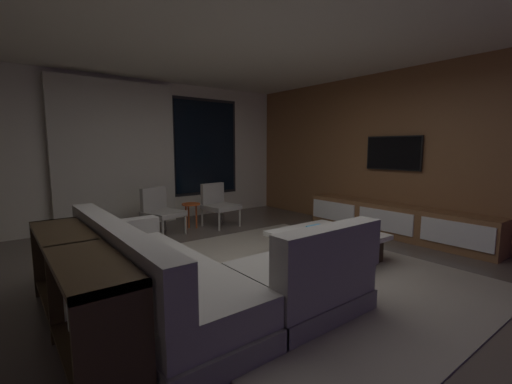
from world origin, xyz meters
TOP-DOWN VIEW (x-y plane):
  - floor at (0.00, 0.00)m, footprint 9.20×9.20m
  - back_wall_with_window at (-0.06, 3.62)m, footprint 6.60×0.30m
  - media_wall at (3.06, 0.00)m, footprint 0.12×7.80m
  - ceiling at (0.00, 0.00)m, footprint 8.20×8.20m
  - area_rug at (0.35, -0.10)m, footprint 3.20×3.80m
  - sectional_couch at (-0.97, -0.18)m, footprint 1.98×2.50m
  - coffee_table at (0.99, -0.04)m, footprint 1.16×1.16m
  - book_stack_on_coffee_table at (0.80, -0.05)m, footprint 0.30×0.20m
  - accent_chair_near_window at (0.92, 2.49)m, footprint 0.60×0.62m
  - accent_chair_by_curtain at (-0.17, 2.53)m, footprint 0.69×0.70m
  - side_stool at (0.40, 2.56)m, footprint 0.32×0.32m
  - media_console at (2.77, 0.05)m, footprint 0.46×3.10m
  - mounted_tv at (2.95, 0.25)m, footprint 0.05×0.96m
  - console_table_behind_couch at (-1.88, -0.05)m, footprint 0.40×2.10m

SIDE VIEW (x-z plane):
  - floor at x=0.00m, z-range 0.00..0.00m
  - area_rug at x=0.35m, z-range 0.00..0.01m
  - coffee_table at x=0.99m, z-range 0.01..0.37m
  - media_console at x=2.77m, z-range -0.01..0.51m
  - sectional_couch at x=-0.97m, z-range -0.12..0.70m
  - side_stool at x=0.40m, z-range 0.14..0.60m
  - console_table_behind_couch at x=-1.88m, z-range 0.05..0.79m
  - book_stack_on_coffee_table at x=0.80m, z-range 0.36..0.48m
  - accent_chair_near_window at x=0.92m, z-range 0.04..0.82m
  - accent_chair_by_curtain at x=-0.17m, z-range 0.04..0.82m
  - back_wall_with_window at x=-0.06m, z-range -0.01..2.69m
  - media_wall at x=3.06m, z-range 0.00..2.70m
  - mounted_tv at x=2.95m, z-range 1.07..1.63m
  - ceiling at x=0.00m, z-range 2.70..2.70m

